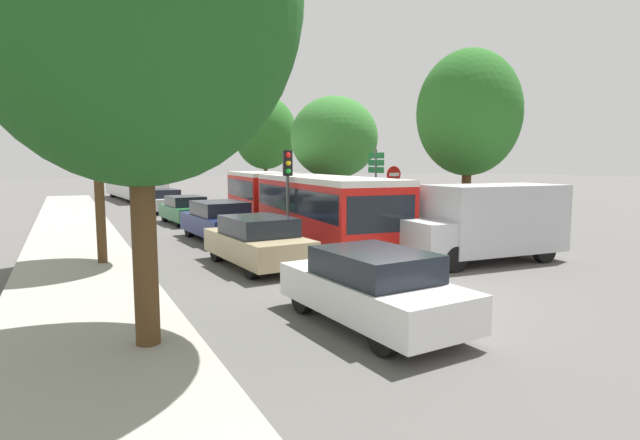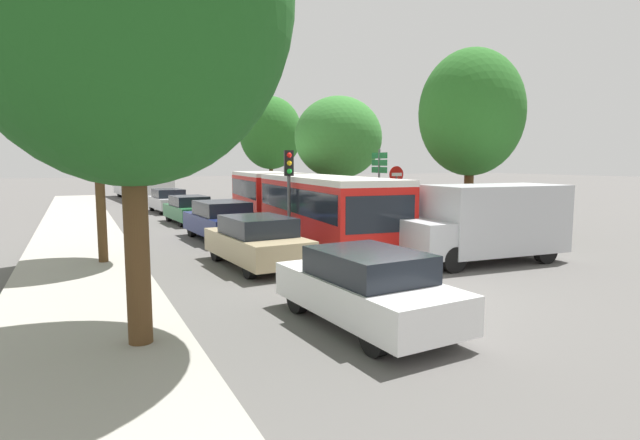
{
  "view_description": "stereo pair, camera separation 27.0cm",
  "coord_description": "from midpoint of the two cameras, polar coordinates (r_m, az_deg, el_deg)",
  "views": [
    {
      "loc": [
        -6.81,
        -8.92,
        2.98
      ],
      "look_at": [
        0.2,
        4.74,
        1.2
      ],
      "focal_mm": 28.0,
      "sensor_mm": 36.0,
      "label": 1
    },
    {
      "loc": [
        -6.57,
        -9.04,
        2.98
      ],
      "look_at": [
        0.2,
        4.74,
        1.2
      ],
      "focal_mm": 28.0,
      "sensor_mm": 36.0,
      "label": 2
    }
  ],
  "objects": [
    {
      "name": "traffic_light",
      "position": [
        17.7,
        -4.15,
        5.04
      ],
      "size": [
        0.37,
        0.39,
        3.4
      ],
      "rotation": [
        0.0,
        0.0,
        -1.82
      ],
      "color": "#56595E",
      "rests_on": "ground"
    },
    {
      "name": "queued_car_tan",
      "position": [
        14.37,
        -7.72,
        -2.44
      ],
      "size": [
        2.03,
        4.27,
        1.45
      ],
      "rotation": [
        0.0,
        0.0,
        1.64
      ],
      "color": "tan",
      "rests_on": "ground"
    },
    {
      "name": "no_entry_sign",
      "position": [
        21.41,
        8.04,
        3.59
      ],
      "size": [
        0.7,
        0.08,
        2.82
      ],
      "rotation": [
        0.0,
        0.0,
        -1.57
      ],
      "color": "#56595E",
      "rests_on": "ground"
    },
    {
      "name": "queued_car_silver",
      "position": [
        31.26,
        -17.72,
        2.12
      ],
      "size": [
        1.95,
        4.1,
        1.39
      ],
      "rotation": [
        0.0,
        0.0,
        1.64
      ],
      "color": "#B7BABF",
      "rests_on": "ground"
    },
    {
      "name": "white_van",
      "position": [
        15.73,
        18.15,
        -0.06
      ],
      "size": [
        5.13,
        2.3,
        2.31
      ],
      "rotation": [
        0.0,
        0.0,
        3.07
      ],
      "color": "#B7BABF",
      "rests_on": "ground"
    },
    {
      "name": "tree_left_mid",
      "position": [
        15.49,
        -24.8,
        11.35
      ],
      "size": [
        3.66,
        3.66,
        6.27
      ],
      "color": "#51381E",
      "rests_on": "ground"
    },
    {
      "name": "kerb_strip_left",
      "position": [
        26.01,
        -26.67,
        -0.52
      ],
      "size": [
        3.2,
        43.75,
        0.14
      ],
      "primitive_type": "cube",
      "color": "#9E998E",
      "rests_on": "ground"
    },
    {
      "name": "city_bus_rear",
      "position": [
        43.04,
        -20.64,
        4.11
      ],
      "size": [
        3.44,
        11.58,
        2.46
      ],
      "rotation": [
        0.0,
        0.0,
        1.65
      ],
      "color": "silver",
      "rests_on": "ground"
    },
    {
      "name": "ground_plane",
      "position": [
        11.58,
        9.3,
        -8.38
      ],
      "size": [
        200.0,
        200.0,
        0.0
      ],
      "primitive_type": "plane",
      "color": "#565451"
    },
    {
      "name": "queued_car_white",
      "position": [
        9.21,
        5.13,
        -7.67
      ],
      "size": [
        1.97,
        4.14,
        1.4
      ],
      "rotation": [
        0.0,
        0.0,
        1.64
      ],
      "color": "white",
      "rests_on": "ground"
    },
    {
      "name": "queued_car_navy",
      "position": [
        19.55,
        -11.83,
        -0.06
      ],
      "size": [
        2.1,
        4.41,
        1.5
      ],
      "rotation": [
        0.0,
        0.0,
        1.64
      ],
      "color": "navy",
      "rests_on": "ground"
    },
    {
      "name": "queued_car_green",
      "position": [
        25.23,
        -15.45,
        1.15
      ],
      "size": [
        1.9,
        3.99,
        1.35
      ],
      "rotation": [
        0.0,
        0.0,
        1.64
      ],
      "color": "#236638",
      "rests_on": "ground"
    },
    {
      "name": "direction_sign_post",
      "position": [
        24.12,
        6.09,
        5.59
      ],
      "size": [
        0.14,
        1.4,
        3.6
      ],
      "rotation": [
        0.0,
        0.0,
        3.08
      ],
      "color": "#56595E",
      "rests_on": "ground"
    },
    {
      "name": "tree_right_far",
      "position": [
        39.1,
        -6.54,
        9.65
      ],
      "size": [
        4.8,
        4.8,
        8.01
      ],
      "color": "#51381E",
      "rests_on": "ground"
    },
    {
      "name": "tree_right_near",
      "position": [
        19.82,
        16.25,
        11.63
      ],
      "size": [
        3.87,
        3.87,
        7.16
      ],
      "color": "#51381E",
      "rests_on": "ground"
    },
    {
      "name": "articulated_bus",
      "position": [
        21.86,
        -3.54,
        2.51
      ],
      "size": [
        4.2,
        16.74,
        2.46
      ],
      "rotation": [
        0.0,
        0.0,
        -1.68
      ],
      "color": "red",
      "rests_on": "ground"
    },
    {
      "name": "tree_right_mid",
      "position": [
        28.52,
        1.26,
        9.15
      ],
      "size": [
        4.92,
        4.92,
        6.67
      ],
      "color": "#51381E",
      "rests_on": "ground"
    }
  ]
}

